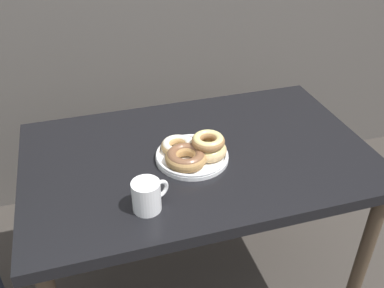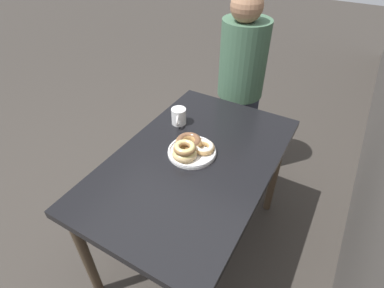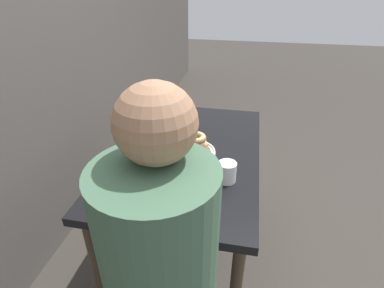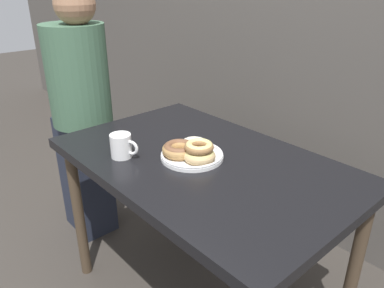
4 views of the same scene
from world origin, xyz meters
TOP-DOWN VIEW (x-y plane):
  - dining_table at (0.00, 0.27)m, footprint 1.18×0.74m
  - donut_plate at (-0.03, 0.23)m, footprint 0.26×0.25m
  - coffee_mug at (-0.22, 0.04)m, footprint 0.11×0.08m

SIDE VIEW (x-z plane):
  - dining_table at x=0.00m, z-range 0.29..1.03m
  - donut_plate at x=-0.03m, z-range 0.73..0.82m
  - coffee_mug at x=-0.22m, z-range 0.74..0.84m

